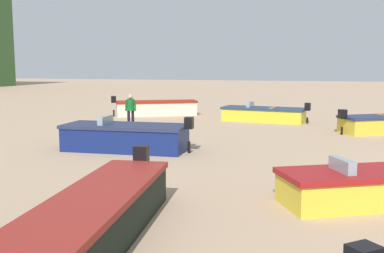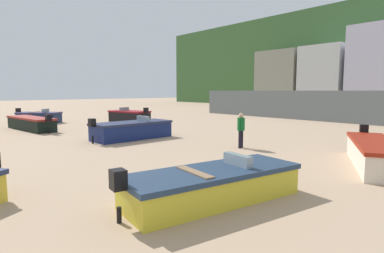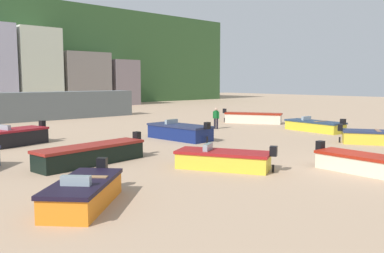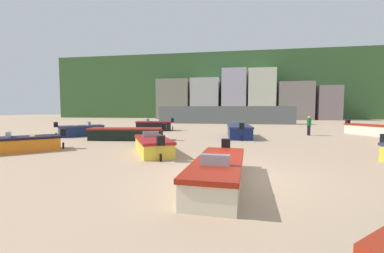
{
  "view_description": "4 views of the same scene",
  "coord_description": "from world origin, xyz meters",
  "px_view_note": "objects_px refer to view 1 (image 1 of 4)",
  "views": [
    {
      "loc": [
        -14.35,
        4.68,
        2.99
      ],
      "look_at": [
        0.5,
        9.03,
        0.94
      ],
      "focal_mm": 42.73,
      "sensor_mm": 36.0,
      "label": 1
    },
    {
      "loc": [
        15.64,
        2.68,
        2.63
      ],
      "look_at": [
        2.24,
        14.23,
        0.63
      ],
      "focal_mm": 29.74,
      "sensor_mm": 36.0,
      "label": 2
    },
    {
      "loc": [
        -16.29,
        -7.68,
        3.66
      ],
      "look_at": [
        -1.6,
        8.17,
        1.24
      ],
      "focal_mm": 37.98,
      "sensor_mm": 36.0,
      "label": 3
    },
    {
      "loc": [
        0.03,
        -8.02,
        2.19
      ],
      "look_at": [
        -2.32,
        5.6,
        1.22
      ],
      "focal_mm": 23.09,
      "sensor_mm": 36.0,
      "label": 4
    }
  ],
  "objects_px": {
    "boat_yellow_5": "(264,114)",
    "boat_cream_8": "(156,108)",
    "boat_black_3": "(100,215)",
    "boat_yellow_4": "(370,186)",
    "boat_navy_10": "(126,137)",
    "beach_walker_distant": "(131,108)"
  },
  "relations": [
    {
      "from": "boat_yellow_4",
      "to": "boat_cream_8",
      "type": "relative_size",
      "value": 0.84
    },
    {
      "from": "boat_navy_10",
      "to": "boat_black_3",
      "type": "bearing_deg",
      "value": -161.86
    },
    {
      "from": "boat_black_3",
      "to": "boat_yellow_5",
      "type": "bearing_deg",
      "value": -98.72
    },
    {
      "from": "boat_yellow_4",
      "to": "beach_walker_distant",
      "type": "xyz_separation_m",
      "value": [
        10.12,
        10.14,
        0.56
      ]
    },
    {
      "from": "boat_yellow_5",
      "to": "boat_navy_10",
      "type": "distance_m",
      "value": 10.61
    },
    {
      "from": "boat_yellow_5",
      "to": "boat_cream_8",
      "type": "bearing_deg",
      "value": 87.41
    },
    {
      "from": "boat_black_3",
      "to": "boat_cream_8",
      "type": "xyz_separation_m",
      "value": [
        19.07,
        6.2,
        0.02
      ]
    },
    {
      "from": "boat_yellow_4",
      "to": "beach_walker_distant",
      "type": "distance_m",
      "value": 14.34
    },
    {
      "from": "boat_yellow_4",
      "to": "boat_navy_10",
      "type": "distance_m",
      "value": 8.92
    },
    {
      "from": "boat_black_3",
      "to": "boat_yellow_4",
      "type": "distance_m",
      "value": 5.85
    },
    {
      "from": "boat_black_3",
      "to": "boat_navy_10",
      "type": "relative_size",
      "value": 1.17
    },
    {
      "from": "boat_black_3",
      "to": "boat_navy_10",
      "type": "distance_m",
      "value": 8.5
    },
    {
      "from": "boat_yellow_5",
      "to": "beach_walker_distant",
      "type": "bearing_deg",
      "value": 132.83
    },
    {
      "from": "boat_black_3",
      "to": "beach_walker_distant",
      "type": "distance_m",
      "value": 14.73
    },
    {
      "from": "boat_cream_8",
      "to": "boat_black_3",
      "type": "bearing_deg",
      "value": -10.67
    },
    {
      "from": "boat_black_3",
      "to": "boat_yellow_5",
      "type": "xyz_separation_m",
      "value": [
        17.89,
        -0.47,
        -0.04
      ]
    },
    {
      "from": "boat_yellow_5",
      "to": "boat_yellow_4",
      "type": "bearing_deg",
      "value": -156.27
    },
    {
      "from": "boat_cream_8",
      "to": "boat_yellow_5",
      "type": "bearing_deg",
      "value": 51.28
    },
    {
      "from": "boat_navy_10",
      "to": "beach_walker_distant",
      "type": "xyz_separation_m",
      "value": [
        5.76,
        2.36,
        0.47
      ]
    },
    {
      "from": "boat_yellow_4",
      "to": "boat_navy_10",
      "type": "height_order",
      "value": "boat_navy_10"
    },
    {
      "from": "boat_black_3",
      "to": "boat_navy_10",
      "type": "bearing_deg",
      "value": -75.67
    },
    {
      "from": "boat_cream_8",
      "to": "beach_walker_distant",
      "type": "bearing_deg",
      "value": -21.12
    }
  ]
}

